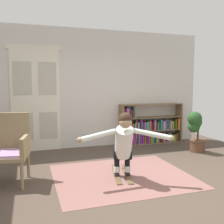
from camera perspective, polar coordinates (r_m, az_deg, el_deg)
ground_plane at (r=4.27m, az=3.31°, el=-15.30°), size 7.20×7.20×0.00m
back_wall at (r=6.46m, az=-5.11°, el=5.13°), size 6.00×0.10×2.90m
double_door at (r=6.25m, az=-16.50°, el=2.85°), size 1.22×0.05×2.45m
rug at (r=4.55m, az=2.22°, el=-13.87°), size 2.27×1.93×0.01m
bookshelf at (r=6.89m, az=8.16°, el=-3.38°), size 1.72×0.30×1.05m
wicker_chair at (r=4.42m, az=-21.89°, el=-7.08°), size 0.70×0.70×1.10m
potted_plant at (r=6.23m, az=17.95°, el=-3.60°), size 0.47×0.38×0.95m
skis_pair at (r=4.57m, az=2.16°, el=-13.52°), size 0.44×0.88×0.07m
person_skier at (r=4.19m, az=2.61°, el=-6.40°), size 1.46×0.76×1.05m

